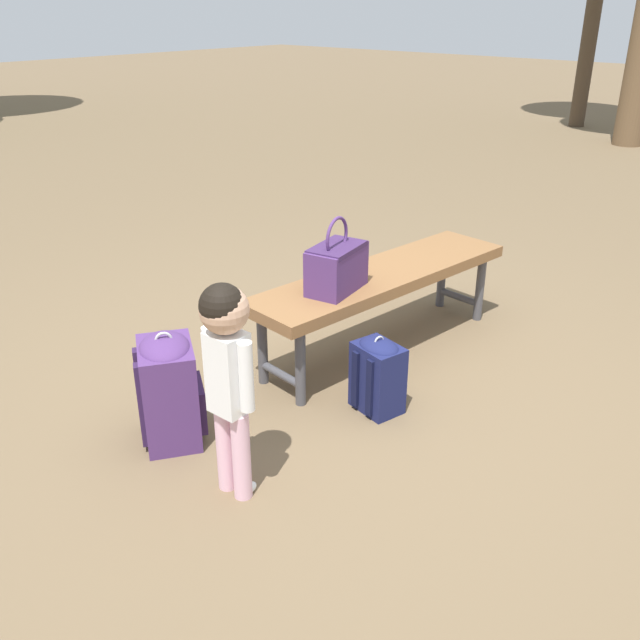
% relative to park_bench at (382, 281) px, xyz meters
% --- Properties ---
extents(ground_plane, '(40.00, 40.00, 0.00)m').
position_rel_park_bench_xyz_m(ground_plane, '(0.58, 0.14, -0.39)').
color(ground_plane, brown).
rests_on(ground_plane, ground).
extents(park_bench, '(1.63, 0.55, 0.45)m').
position_rel_park_bench_xyz_m(park_bench, '(0.00, 0.00, 0.00)').
color(park_bench, brown).
rests_on(park_bench, ground).
extents(handbag, '(0.35, 0.24, 0.37)m').
position_rel_park_bench_xyz_m(handbag, '(0.36, -0.01, 0.18)').
color(handbag, '#4C2D66').
rests_on(handbag, park_bench).
extents(child_standing, '(0.18, 0.24, 0.87)m').
position_rel_park_bench_xyz_m(child_standing, '(1.35, 0.32, 0.18)').
color(child_standing, '#E5B2C6').
rests_on(child_standing, ground).
extents(backpack_large, '(0.35, 0.37, 0.51)m').
position_rel_park_bench_xyz_m(backpack_large, '(1.28, -0.15, -0.14)').
color(backpack_large, '#4C2D66').
rests_on(backpack_large, ground).
extents(backpack_small, '(0.23, 0.25, 0.38)m').
position_rel_park_bench_xyz_m(backpack_small, '(0.50, 0.36, -0.21)').
color(backpack_small, '#191E4C').
rests_on(backpack_small, ground).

